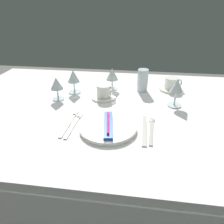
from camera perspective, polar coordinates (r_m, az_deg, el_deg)
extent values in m
plane|color=slate|center=(1.57, 1.42, -23.45)|extent=(6.00, 6.00, 0.00)
cube|color=white|center=(1.10, 1.87, 0.61)|extent=(1.80, 1.10, 0.04)
cube|color=white|center=(0.75, -3.33, -27.02)|extent=(1.80, 0.01, 0.18)
cube|color=white|center=(1.64, 3.88, 6.10)|extent=(1.80, 0.01, 0.18)
cylinder|color=brown|center=(1.89, -21.56, -1.57)|extent=(0.07, 0.07, 0.70)
cylinder|color=white|center=(0.90, -1.04, -4.21)|extent=(0.24, 0.24, 0.02)
cube|color=blue|center=(0.89, -1.05, -3.40)|extent=(0.07, 0.21, 0.01)
cylinder|color=#CC268C|center=(0.88, -1.06, -2.79)|extent=(0.03, 0.17, 0.01)
cube|color=beige|center=(0.93, -10.57, -4.00)|extent=(0.02, 0.18, 0.00)
cube|color=beige|center=(1.01, -8.73, -0.99)|extent=(0.02, 0.04, 0.00)
cube|color=beige|center=(0.95, -11.73, -3.49)|extent=(0.02, 0.19, 0.00)
cube|color=beige|center=(1.03, -9.79, -0.39)|extent=(0.02, 0.04, 0.00)
cube|color=beige|center=(0.89, 8.63, -5.41)|extent=(0.02, 0.19, 0.00)
cube|color=beige|center=(0.98, 8.64, -1.95)|extent=(0.02, 0.06, 0.00)
cube|color=beige|center=(0.89, 10.44, -5.41)|extent=(0.02, 0.18, 0.00)
ellipsoid|color=beige|center=(0.98, 10.59, -2.12)|extent=(0.03, 0.04, 0.01)
cylinder|color=white|center=(1.18, -2.21, 3.94)|extent=(0.13, 0.13, 0.01)
cylinder|color=white|center=(1.17, -2.25, 5.64)|extent=(0.08, 0.08, 0.07)
torus|color=white|center=(1.16, -0.38, 5.70)|extent=(0.05, 0.01, 0.05)
cylinder|color=white|center=(1.34, 15.41, 5.95)|extent=(0.14, 0.14, 0.01)
cylinder|color=white|center=(1.33, 15.61, 7.46)|extent=(0.08, 0.08, 0.07)
torus|color=white|center=(1.33, 17.28, 7.45)|extent=(0.05, 0.01, 0.05)
cylinder|color=silver|center=(1.27, -9.91, 5.25)|extent=(0.07, 0.07, 0.01)
cylinder|color=silver|center=(1.26, -10.03, 6.65)|extent=(0.01, 0.01, 0.06)
cone|color=silver|center=(1.24, -10.28, 9.43)|extent=(0.07, 0.07, 0.07)
cylinder|color=silver|center=(1.20, -14.11, 3.42)|extent=(0.06, 0.06, 0.01)
cylinder|color=silver|center=(1.19, -14.28, 4.77)|extent=(0.01, 0.01, 0.06)
cone|color=silver|center=(1.17, -14.62, 7.42)|extent=(0.07, 0.07, 0.06)
cylinder|color=silver|center=(1.14, 16.23, 1.75)|extent=(0.07, 0.07, 0.01)
cylinder|color=silver|center=(1.13, 16.49, 3.53)|extent=(0.01, 0.01, 0.07)
cone|color=silver|center=(1.10, 16.98, 6.79)|extent=(0.07, 0.07, 0.07)
cylinder|color=silver|center=(1.30, 0.05, 6.18)|extent=(0.06, 0.06, 0.01)
cylinder|color=silver|center=(1.29, 0.05, 7.46)|extent=(0.01, 0.01, 0.06)
cone|color=silver|center=(1.27, 0.05, 10.10)|extent=(0.07, 0.07, 0.07)
cylinder|color=silver|center=(1.27, 8.19, 8.35)|extent=(0.06, 0.06, 0.13)
cylinder|color=#C68C1E|center=(1.28, 8.08, 6.87)|extent=(0.06, 0.06, 0.05)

